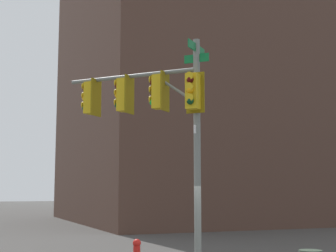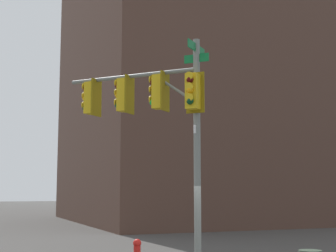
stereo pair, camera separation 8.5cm
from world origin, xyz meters
name	(u,v)px [view 2 (the right image)]	position (x,y,z in m)	size (l,w,h in m)	color
signal_pole_assembly	(154,107)	(-1.37, 0.84, 4.81)	(3.42, 3.64, 6.68)	slate
fire_hydrant	(137,252)	(-1.31, 2.47, 0.47)	(0.34, 0.26, 0.87)	red
building_brick_nearside	(200,4)	(11.18, 23.82, 17.83)	(19.61, 20.52, 35.67)	#4C3328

